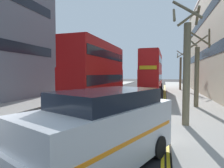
{
  "coord_description": "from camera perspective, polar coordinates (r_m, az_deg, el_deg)",
  "views": [
    {
      "loc": [
        4.26,
        -2.67,
        2.57
      ],
      "look_at": [
        0.5,
        11.0,
        1.8
      ],
      "focal_mm": 30.66,
      "sensor_mm": 36.0,
      "label": 1
    }
  ],
  "objects": [
    {
      "name": "sidewalk_right",
      "position": [
        18.97,
        22.09,
        -4.69
      ],
      "size": [
        4.0,
        80.0,
        0.14
      ],
      "primitive_type": "cube",
      "color": "#9E9991",
      "rests_on": "ground"
    },
    {
      "name": "sidewalk_left",
      "position": [
        21.69,
        -14.51,
        -3.61
      ],
      "size": [
        4.0,
        80.0,
        0.14
      ],
      "primitive_type": "cube",
      "color": "#9E9991",
      "rests_on": "ground"
    },
    {
      "name": "kerb_line_outer",
      "position": [
        16.87,
        15.75,
        -5.76
      ],
      "size": [
        0.1,
        56.0,
        0.01
      ],
      "primitive_type": "cube",
      "color": "yellow",
      "rests_on": "ground"
    },
    {
      "name": "kerb_line_inner",
      "position": [
        16.87,
        15.2,
        -5.75
      ],
      "size": [
        0.1,
        56.0,
        0.01
      ],
      "primitive_type": "cube",
      "color": "yellow",
      "rests_on": "ground"
    },
    {
      "name": "double_decker_bus_away",
      "position": [
        19.23,
        -4.39,
        4.47
      ],
      "size": [
        3.11,
        10.89,
        5.64
      ],
      "color": "#B20F0F",
      "rests_on": "ground"
    },
    {
      "name": "double_decker_bus_oncoming",
      "position": [
        28.19,
        11.77,
        3.97
      ],
      "size": [
        2.94,
        10.85,
        5.64
      ],
      "color": "red",
      "rests_on": "ground"
    },
    {
      "name": "taxi_minivan",
      "position": [
        5.26,
        -2.88,
        -13.45
      ],
      "size": [
        3.57,
        5.16,
        2.12
      ],
      "color": "silver",
      "rests_on": "ground"
    },
    {
      "name": "street_tree_near",
      "position": [
        30.79,
        19.78,
        3.73
      ],
      "size": [
        1.4,
        1.43,
        5.87
      ],
      "color": "#6B6047",
      "rests_on": "sidewalk_right"
    },
    {
      "name": "street_tree_mid",
      "position": [
        9.58,
        21.3,
        4.65
      ],
      "size": [
        1.27,
        1.38,
        5.65
      ],
      "color": "#6B6047",
      "rests_on": "sidewalk_right"
    },
    {
      "name": "street_tree_far",
      "position": [
        15.26,
        24.0,
        3.81
      ],
      "size": [
        1.94,
        1.9,
        5.45
      ],
      "color": "#6B6047",
      "rests_on": "sidewalk_right"
    }
  ]
}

